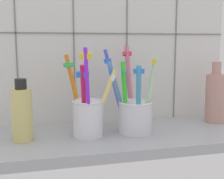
{
  "coord_description": "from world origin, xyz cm",
  "views": [
    {
      "loc": [
        -15.17,
        -60.66,
        21.0
      ],
      "look_at": [
        0.0,
        0.09,
        11.51
      ],
      "focal_mm": 49.12,
      "sensor_mm": 36.0,
      "label": 1
    }
  ],
  "objects_px": {
    "toothbrush_cup_right": "(134,111)",
    "soap_bottle": "(22,113)",
    "toothbrush_cup_left": "(88,114)",
    "ceramic_vase": "(215,97)"
  },
  "relations": [
    {
      "from": "toothbrush_cup_right",
      "to": "soap_bottle",
      "type": "height_order",
      "value": "toothbrush_cup_right"
    },
    {
      "from": "toothbrush_cup_right",
      "to": "ceramic_vase",
      "type": "relative_size",
      "value": 1.25
    },
    {
      "from": "toothbrush_cup_left",
      "to": "toothbrush_cup_right",
      "type": "height_order",
      "value": "same"
    },
    {
      "from": "toothbrush_cup_right",
      "to": "soap_bottle",
      "type": "relative_size",
      "value": 1.5
    },
    {
      "from": "toothbrush_cup_left",
      "to": "soap_bottle",
      "type": "relative_size",
      "value": 1.49
    },
    {
      "from": "ceramic_vase",
      "to": "toothbrush_cup_right",
      "type": "bearing_deg",
      "value": -170.73
    },
    {
      "from": "ceramic_vase",
      "to": "soap_bottle",
      "type": "bearing_deg",
      "value": -175.37
    },
    {
      "from": "toothbrush_cup_left",
      "to": "ceramic_vase",
      "type": "bearing_deg",
      "value": 6.79
    },
    {
      "from": "toothbrush_cup_left",
      "to": "toothbrush_cup_right",
      "type": "bearing_deg",
      "value": 1.37
    },
    {
      "from": "toothbrush_cup_right",
      "to": "soap_bottle",
      "type": "bearing_deg",
      "value": -179.79
    }
  ]
}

